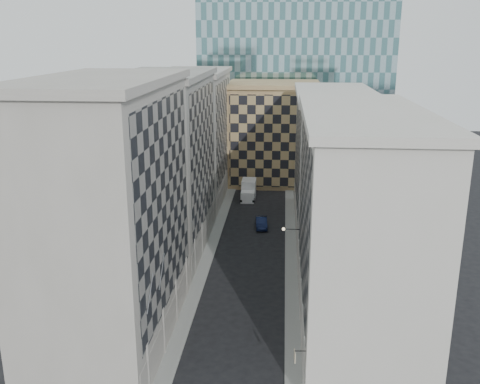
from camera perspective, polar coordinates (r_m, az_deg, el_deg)
The scene contains 14 objects.
sidewalk_west at distance 68.28m, azimuth -3.44°, elevation -6.83°, with size 1.50×100.00×0.15m, color gray.
sidewalk_east at distance 67.67m, azimuth 5.47°, elevation -7.10°, with size 1.50×100.00×0.15m, color gray.
bldg_left_a at distance 48.04m, azimuth -13.55°, elevation -2.37°, with size 10.80×22.80×23.70m.
bldg_left_b at distance 68.60m, azimuth -7.91°, elevation 3.04°, with size 10.80×22.80×22.70m.
bldg_left_c at distance 89.86m, azimuth -4.89°, elevation 5.92°, with size 10.80×22.80×21.70m.
bldg_right_a at distance 50.43m, azimuth 12.35°, elevation -3.21°, with size 10.80×26.80×20.70m.
bldg_right_b at distance 76.39m, azimuth 9.82°, elevation 3.17°, with size 10.80×28.80×19.70m.
tan_block at distance 101.58m, azimuth 3.56°, elevation 6.34°, with size 16.80×14.80×18.80m.
church_tower at distance 114.25m, azimuth 2.84°, elevation 16.27°, with size 7.20×7.20×51.50m.
flagpoles_left at distance 43.66m, azimuth -8.94°, elevation -9.45°, with size 0.10×6.33×2.33m.
bracket_lamp at distance 59.82m, azimuth 4.84°, elevation -3.96°, with size 1.98×0.36×0.36m.
box_truck at distance 91.73m, azimuth 0.92°, elevation 0.13°, with size 2.37×5.79×3.17m.
dark_car at distance 78.03m, azimuth 2.30°, elevation -3.28°, with size 1.61×4.60×1.52m, color #0F183A.
shop_sign at distance 42.00m, azimuth 5.91°, elevation -16.97°, with size 0.93×0.78×0.86m.
Camera 1 is at (3.97, -32.18, 26.74)m, focal length 40.00 mm.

